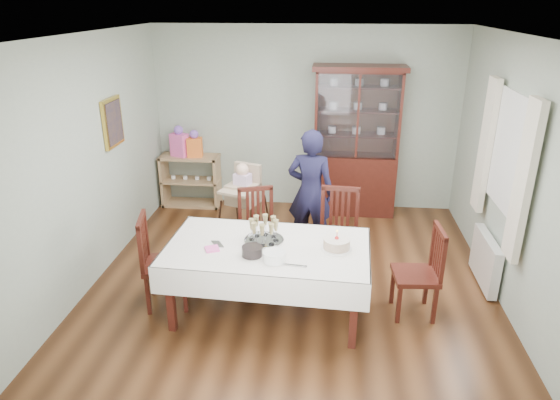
# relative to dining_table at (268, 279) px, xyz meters

# --- Properties ---
(floor) EXTENTS (5.00, 5.00, 0.00)m
(floor) POSITION_rel_dining_table_xyz_m (0.20, 0.49, -0.38)
(floor) COLOR #593319
(floor) RESTS_ON ground
(room_shell) EXTENTS (5.00, 5.00, 5.00)m
(room_shell) POSITION_rel_dining_table_xyz_m (0.20, 1.02, 1.32)
(room_shell) COLOR #9EAA99
(room_shell) RESTS_ON floor
(dining_table) EXTENTS (2.05, 1.25, 0.76)m
(dining_table) POSITION_rel_dining_table_xyz_m (0.00, 0.00, 0.00)
(dining_table) COLOR #401710
(dining_table) RESTS_ON floor
(china_cabinet) EXTENTS (1.30, 0.48, 2.18)m
(china_cabinet) POSITION_rel_dining_table_xyz_m (0.95, 2.75, 0.74)
(china_cabinet) COLOR #401710
(china_cabinet) RESTS_ON floor
(sideboard) EXTENTS (0.90, 0.38, 0.80)m
(sideboard) POSITION_rel_dining_table_xyz_m (-1.55, 2.77, 0.02)
(sideboard) COLOR tan
(sideboard) RESTS_ON floor
(picture_frame) EXTENTS (0.04, 0.48, 0.58)m
(picture_frame) POSITION_rel_dining_table_xyz_m (-2.02, 1.29, 1.27)
(picture_frame) COLOR gold
(picture_frame) RESTS_ON room_shell
(window) EXTENTS (0.04, 1.02, 1.22)m
(window) POSITION_rel_dining_table_xyz_m (2.42, 0.79, 1.17)
(window) COLOR white
(window) RESTS_ON room_shell
(curtain_left) EXTENTS (0.07, 0.30, 1.55)m
(curtain_left) POSITION_rel_dining_table_xyz_m (2.36, 0.17, 1.07)
(curtain_left) COLOR silver
(curtain_left) RESTS_ON room_shell
(curtain_right) EXTENTS (0.07, 0.30, 1.55)m
(curtain_right) POSITION_rel_dining_table_xyz_m (2.36, 1.41, 1.07)
(curtain_right) COLOR silver
(curtain_right) RESTS_ON room_shell
(radiator) EXTENTS (0.10, 0.80, 0.55)m
(radiator) POSITION_rel_dining_table_xyz_m (2.36, 0.79, -0.08)
(radiator) COLOR white
(radiator) RESTS_ON floor
(chair_far_left) EXTENTS (0.55, 0.55, 0.98)m
(chair_far_left) POSITION_rel_dining_table_xyz_m (-0.22, 0.87, -0.09)
(chair_far_left) COLOR #401710
(chair_far_left) RESTS_ON floor
(chair_far_right) EXTENTS (0.50, 0.50, 1.03)m
(chair_far_right) POSITION_rel_dining_table_xyz_m (0.70, 0.84, -0.08)
(chair_far_right) COLOR #401710
(chair_far_right) RESTS_ON floor
(chair_end_left) EXTENTS (0.54, 0.54, 1.01)m
(chair_end_left) POSITION_rel_dining_table_xyz_m (-1.09, 0.05, -0.09)
(chair_end_left) COLOR #401710
(chair_end_left) RESTS_ON floor
(chair_end_right) EXTENTS (0.46, 0.46, 0.96)m
(chair_end_right) POSITION_rel_dining_table_xyz_m (1.50, 0.13, -0.10)
(chair_end_right) COLOR #401710
(chair_end_right) RESTS_ON floor
(woman) EXTENTS (0.64, 0.47, 1.60)m
(woman) POSITION_rel_dining_table_xyz_m (0.36, 1.42, 0.41)
(woman) COLOR black
(woman) RESTS_ON floor
(high_chair) EXTENTS (0.64, 0.64, 1.12)m
(high_chair) POSITION_rel_dining_table_xyz_m (-0.50, 1.50, 0.05)
(high_chair) COLOR black
(high_chair) RESTS_ON floor
(champagne_tray) EXTENTS (0.40, 0.40, 0.24)m
(champagne_tray) POSITION_rel_dining_table_xyz_m (-0.05, 0.10, 0.45)
(champagne_tray) COLOR silver
(champagne_tray) RESTS_ON dining_table
(birthday_cake) EXTENTS (0.30, 0.30, 0.21)m
(birthday_cake) POSITION_rel_dining_table_xyz_m (0.67, 0.00, 0.43)
(birthday_cake) COLOR white
(birthday_cake) RESTS_ON dining_table
(plate_stack_dark) EXTENTS (0.26, 0.26, 0.09)m
(plate_stack_dark) POSITION_rel_dining_table_xyz_m (-0.12, -0.21, 0.42)
(plate_stack_dark) COLOR black
(plate_stack_dark) RESTS_ON dining_table
(plate_stack_white) EXTENTS (0.26, 0.26, 0.09)m
(plate_stack_white) POSITION_rel_dining_table_xyz_m (0.10, -0.29, 0.42)
(plate_stack_white) COLOR white
(plate_stack_white) RESTS_ON dining_table
(napkin_stack) EXTENTS (0.17, 0.17, 0.02)m
(napkin_stack) POSITION_rel_dining_table_xyz_m (-0.53, -0.13, 0.38)
(napkin_stack) COLOR #F75BB1
(napkin_stack) RESTS_ON dining_table
(cutlery) EXTENTS (0.17, 0.19, 0.01)m
(cutlery) POSITION_rel_dining_table_xyz_m (-0.53, -0.02, 0.38)
(cutlery) COLOR silver
(cutlery) RESTS_ON dining_table
(cake_knife) EXTENTS (0.31, 0.06, 0.01)m
(cake_knife) POSITION_rel_dining_table_xyz_m (0.26, -0.36, 0.38)
(cake_knife) COLOR silver
(cake_knife) RESTS_ON dining_table
(gift_bag_pink) EXTENTS (0.30, 0.25, 0.47)m
(gift_bag_pink) POSITION_rel_dining_table_xyz_m (-1.68, 2.75, 0.62)
(gift_bag_pink) COLOR #F75BB1
(gift_bag_pink) RESTS_ON sideboard
(gift_bag_orange) EXTENTS (0.24, 0.18, 0.41)m
(gift_bag_orange) POSITION_rel_dining_table_xyz_m (-1.45, 2.75, 0.60)
(gift_bag_orange) COLOR orange
(gift_bag_orange) RESTS_ON sideboard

